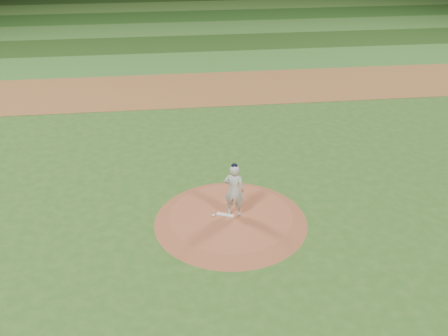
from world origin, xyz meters
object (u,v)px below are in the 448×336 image
(pitchers_mound, at_px, (231,218))
(pitcher_on_mound, at_px, (234,190))
(pitching_rubber, at_px, (225,215))
(rosin_bag, at_px, (214,215))

(pitchers_mound, xyz_separation_m, pitcher_on_mound, (0.12, 0.07, 1.14))
(pitcher_on_mound, bearing_deg, pitching_rubber, -174.37)
(pitchers_mound, relative_size, pitcher_on_mound, 2.66)
(pitchers_mound, bearing_deg, pitching_rubber, 168.48)
(pitching_rubber, bearing_deg, pitcher_on_mound, 27.87)
(rosin_bag, relative_size, pitcher_on_mound, 0.06)
(rosin_bag, bearing_deg, pitcher_on_mound, 2.72)
(pitching_rubber, relative_size, pitcher_on_mound, 0.31)
(pitchers_mound, distance_m, rosin_bag, 0.64)
(pitcher_on_mound, bearing_deg, rosin_bag, -177.28)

